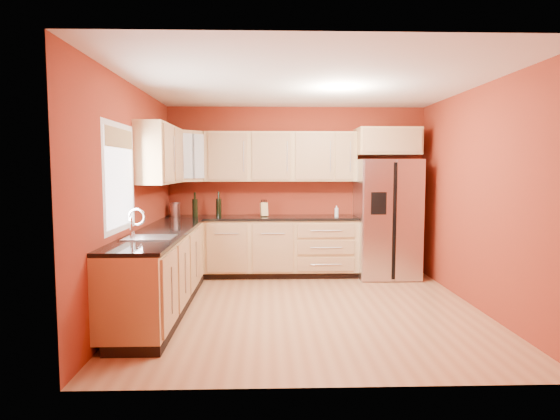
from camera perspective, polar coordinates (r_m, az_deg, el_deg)
name	(u,v)px	position (r m, az deg, el deg)	size (l,w,h in m)	color
floor	(307,308)	(5.63, 3.29, -11.89)	(4.00, 4.00, 0.00)	#A66840
ceiling	(308,83)	(5.47, 3.44, 15.15)	(4.00, 4.00, 0.00)	silver
wall_back	(296,190)	(7.39, 1.99, 2.40)	(4.00, 0.04, 2.60)	maroon
wall_front	(332,215)	(3.41, 6.33, -0.66)	(4.00, 0.04, 2.60)	maroon
wall_left	(133,199)	(5.59, -17.54, 1.33)	(0.04, 4.00, 2.60)	maroon
wall_right	(478,198)	(5.92, 23.04, 1.36)	(0.04, 4.00, 2.60)	maroon
base_cabinets_back	(261,248)	(7.16, -2.28, -4.60)	(2.90, 0.60, 0.88)	tan
base_cabinets_left	(161,273)	(5.63, -14.34, -7.41)	(0.60, 2.80, 0.88)	tan
countertop_back	(261,218)	(7.09, -2.30, -0.95)	(2.90, 0.62, 0.04)	black
countertop_left	(161,233)	(5.55, -14.34, -2.77)	(0.62, 2.80, 0.04)	black
upper_cabinets_back	(281,157)	(7.20, 0.09, 6.51)	(2.30, 0.33, 0.75)	tan
upper_cabinets_left	(160,154)	(6.24, -14.38, 6.59)	(0.33, 1.35, 0.75)	tan
corner_upper_cabinet	(186,156)	(7.14, -11.41, 6.43)	(0.62, 0.33, 0.75)	tan
over_fridge_cabinet	(387,142)	(7.31, 12.90, 8.13)	(0.92, 0.60, 0.40)	tan
refrigerator	(387,218)	(7.26, 12.87, -1.01)	(0.90, 0.75, 1.78)	#B2B2B7
window	(120,177)	(5.09, -18.92, 3.78)	(0.03, 0.90, 1.00)	white
sink_faucet	(150,224)	(5.04, -15.62, -1.61)	(0.50, 0.42, 0.30)	silver
canister_left	(175,210)	(7.20, -12.71, -0.01)	(0.13, 0.13, 0.20)	#B2B2B7
canister_right	(176,209)	(7.27, -12.59, 0.08)	(0.13, 0.13, 0.21)	#B2B2B7
wine_bottle_a	(195,205)	(7.11, -10.33, 0.65)	(0.08, 0.08, 0.37)	black
wine_bottle_b	(219,204)	(7.16, -7.48, 0.72)	(0.08, 0.08, 0.37)	black
knife_block	(264,210)	(7.09, -1.96, 0.05)	(0.10, 0.09, 0.21)	tan
soap_dispenser	(337,211)	(7.09, 6.90, -0.14)	(0.06, 0.06, 0.17)	white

